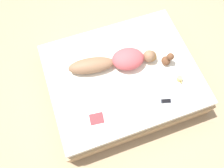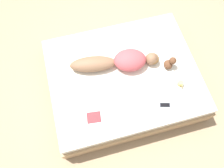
{
  "view_description": "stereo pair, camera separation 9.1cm",
  "coord_description": "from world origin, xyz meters",
  "px_view_note": "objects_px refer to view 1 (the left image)",
  "views": [
    {
      "loc": [
        1.23,
        -0.59,
        3.23
      ],
      "look_at": [
        0.13,
        -0.21,
        0.5
      ],
      "focal_mm": 35.0,
      "sensor_mm": 36.0,
      "label": 1
    },
    {
      "loc": [
        1.26,
        -0.51,
        3.23
      ],
      "look_at": [
        0.13,
        -0.21,
        0.5
      ],
      "focal_mm": 35.0,
      "sensor_mm": 36.0,
      "label": 2
    }
  ],
  "objects_px": {
    "coffee_mug": "(180,79)",
    "cell_phone": "(166,101)",
    "person": "(117,61)",
    "open_magazine": "(95,111)"
  },
  "relations": [
    {
      "from": "person",
      "to": "coffee_mug",
      "type": "bearing_deg",
      "value": 64.05
    },
    {
      "from": "person",
      "to": "open_magazine",
      "type": "xyz_separation_m",
      "value": [
        0.56,
        -0.5,
        -0.1
      ]
    },
    {
      "from": "open_magazine",
      "to": "coffee_mug",
      "type": "distance_m",
      "value": 1.24
    },
    {
      "from": "coffee_mug",
      "to": "cell_phone",
      "type": "distance_m",
      "value": 0.38
    },
    {
      "from": "open_magazine",
      "to": "coffee_mug",
      "type": "xyz_separation_m",
      "value": [
        -0.04,
        1.24,
        0.04
      ]
    },
    {
      "from": "person",
      "to": "cell_phone",
      "type": "height_order",
      "value": "person"
    },
    {
      "from": "coffee_mug",
      "to": "cell_phone",
      "type": "height_order",
      "value": "coffee_mug"
    },
    {
      "from": "person",
      "to": "cell_phone",
      "type": "distance_m",
      "value": 0.87
    },
    {
      "from": "coffee_mug",
      "to": "cell_phone",
      "type": "relative_size",
      "value": 0.69
    },
    {
      "from": "open_magazine",
      "to": "cell_phone",
      "type": "bearing_deg",
      "value": 85.25
    }
  ]
}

